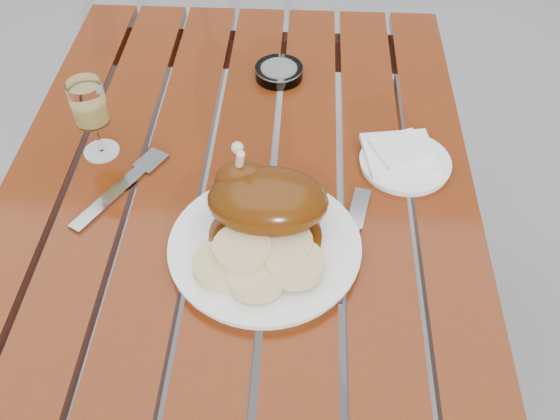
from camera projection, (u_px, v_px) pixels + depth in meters
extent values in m
plane|color=slate|center=(251.00, 398.00, 1.59)|extent=(60.00, 60.00, 0.00)
cube|color=maroon|center=(245.00, 317.00, 1.32)|extent=(0.80, 1.20, 0.75)
cylinder|color=white|center=(265.00, 248.00, 0.95)|extent=(0.36, 0.36, 0.02)
cylinder|color=#572709|center=(265.00, 235.00, 0.95)|extent=(0.17, 0.17, 0.00)
ellipsoid|color=#5C2A06|center=(268.00, 201.00, 0.93)|extent=(0.18, 0.12, 0.09)
ellipsoid|color=#5C2A06|center=(242.00, 182.00, 0.94)|extent=(0.09, 0.06, 0.07)
cylinder|color=#C6B28C|center=(239.00, 170.00, 0.93)|extent=(0.03, 0.04, 0.10)
cylinder|color=#DCBA86|center=(222.00, 266.00, 0.90)|extent=(0.09, 0.09, 0.02)
cylinder|color=#DCBA86|center=(256.00, 276.00, 0.88)|extent=(0.09, 0.09, 0.02)
cylinder|color=#DCBA86|center=(295.00, 264.00, 0.89)|extent=(0.09, 0.09, 0.02)
cylinder|color=#DCBA86|center=(284.00, 244.00, 0.91)|extent=(0.09, 0.09, 0.02)
cylinder|color=#DCBA86|center=(242.00, 249.00, 0.90)|extent=(0.09, 0.09, 0.02)
cylinder|color=#DEC465|center=(93.00, 119.00, 1.06)|extent=(0.06, 0.06, 0.15)
cylinder|color=white|center=(405.00, 163.00, 1.08)|extent=(0.16, 0.16, 0.01)
cube|color=white|center=(400.00, 154.00, 1.08)|extent=(0.14, 0.13, 0.01)
cylinder|color=#B2B7BC|center=(279.00, 72.00, 1.26)|extent=(0.12, 0.12, 0.02)
cube|color=gray|center=(116.00, 192.00, 1.04)|extent=(0.12, 0.19, 0.01)
cube|color=gray|center=(349.00, 250.00, 0.95)|extent=(0.06, 0.20, 0.01)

